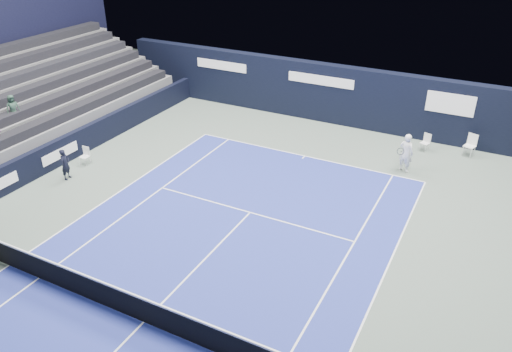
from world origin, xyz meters
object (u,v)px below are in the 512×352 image
at_px(folding_chair_back_b, 471,143).
at_px(tennis_player, 406,153).
at_px(folding_chair_back_a, 426,141).
at_px(tennis_net, 142,309).
at_px(line_judge_chair, 85,154).

relative_size(folding_chair_back_b, tennis_player, 0.60).
bearing_deg(folding_chair_back_b, folding_chair_back_a, -150.83).
xyz_separation_m(folding_chair_back_b, tennis_player, (-2.36, -2.99, 0.28)).
bearing_deg(folding_chair_back_a, folding_chair_back_b, 31.18).
height_order(folding_chair_back_b, tennis_net, tennis_net).
distance_m(folding_chair_back_b, tennis_player, 3.82).
distance_m(folding_chair_back_a, line_judge_chair, 15.79).
relative_size(folding_chair_back_b, tennis_net, 0.08).
bearing_deg(folding_chair_back_b, line_judge_chair, -132.51).
relative_size(folding_chair_back_a, tennis_net, 0.07).
relative_size(folding_chair_back_a, tennis_player, 0.48).
height_order(line_judge_chair, tennis_player, tennis_player).
height_order(folding_chair_back_a, tennis_player, tennis_player).
height_order(folding_chair_back_b, tennis_player, tennis_player).
distance_m(folding_chair_back_b, line_judge_chair, 17.65).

